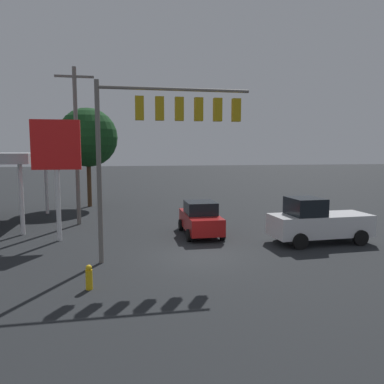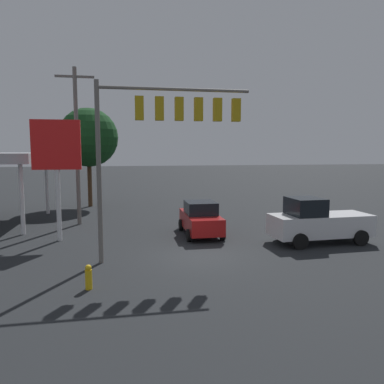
{
  "view_description": "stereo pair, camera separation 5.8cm",
  "coord_description": "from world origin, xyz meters",
  "px_view_note": "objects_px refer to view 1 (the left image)",
  "views": [
    {
      "loc": [
        3.46,
        16.32,
        4.83
      ],
      "look_at": [
        0.0,
        -2.0,
        2.74
      ],
      "focal_mm": 35.0,
      "sensor_mm": 36.0,
      "label": 1
    },
    {
      "loc": [
        3.4,
        16.33,
        4.83
      ],
      "look_at": [
        0.0,
        -2.0,
        2.74
      ],
      "focal_mm": 35.0,
      "sensor_mm": 36.0,
      "label": 2
    }
  ],
  "objects_px": {
    "price_sign": "(56,152)",
    "pickup_parked": "(317,222)",
    "fire_hydrant": "(89,277)",
    "traffic_signal_assembly": "(165,123)",
    "sedan_waiting": "(200,218)",
    "utility_pole": "(77,143)",
    "street_tree": "(88,138)"
  },
  "relations": [
    {
      "from": "utility_pole",
      "to": "fire_hydrant",
      "type": "distance_m",
      "value": 13.09
    },
    {
      "from": "price_sign",
      "to": "fire_hydrant",
      "type": "bearing_deg",
      "value": 105.8
    },
    {
      "from": "street_tree",
      "to": "utility_pole",
      "type": "bearing_deg",
      "value": 89.65
    },
    {
      "from": "price_sign",
      "to": "sedan_waiting",
      "type": "xyz_separation_m",
      "value": [
        -7.72,
        0.05,
        -3.81
      ]
    },
    {
      "from": "utility_pole",
      "to": "pickup_parked",
      "type": "xyz_separation_m",
      "value": [
        -12.8,
        7.42,
        -4.19
      ]
    },
    {
      "from": "sedan_waiting",
      "to": "price_sign",
      "type": "bearing_deg",
      "value": -90.04
    },
    {
      "from": "price_sign",
      "to": "fire_hydrant",
      "type": "height_order",
      "value": "price_sign"
    },
    {
      "from": "street_tree",
      "to": "fire_hydrant",
      "type": "distance_m",
      "value": 20.79
    },
    {
      "from": "price_sign",
      "to": "sedan_waiting",
      "type": "distance_m",
      "value": 8.61
    },
    {
      "from": "pickup_parked",
      "to": "price_sign",
      "type": "bearing_deg",
      "value": -14.69
    },
    {
      "from": "pickup_parked",
      "to": "sedan_waiting",
      "type": "relative_size",
      "value": 1.19
    },
    {
      "from": "pickup_parked",
      "to": "traffic_signal_assembly",
      "type": "bearing_deg",
      "value": 8.29
    },
    {
      "from": "traffic_signal_assembly",
      "to": "price_sign",
      "type": "relative_size",
      "value": 1.2
    },
    {
      "from": "traffic_signal_assembly",
      "to": "price_sign",
      "type": "distance_m",
      "value": 6.99
    },
    {
      "from": "utility_pole",
      "to": "street_tree",
      "type": "bearing_deg",
      "value": -90.35
    },
    {
      "from": "price_sign",
      "to": "pickup_parked",
      "type": "bearing_deg",
      "value": 167.37
    },
    {
      "from": "price_sign",
      "to": "street_tree",
      "type": "height_order",
      "value": "street_tree"
    },
    {
      "from": "utility_pole",
      "to": "price_sign",
      "type": "xyz_separation_m",
      "value": [
        0.54,
        4.43,
        -0.55
      ]
    },
    {
      "from": "fire_hydrant",
      "to": "traffic_signal_assembly",
      "type": "bearing_deg",
      "value": -134.46
    },
    {
      "from": "pickup_parked",
      "to": "sedan_waiting",
      "type": "height_order",
      "value": "pickup_parked"
    },
    {
      "from": "sedan_waiting",
      "to": "fire_hydrant",
      "type": "relative_size",
      "value": 5.01
    },
    {
      "from": "utility_pole",
      "to": "sedan_waiting",
      "type": "relative_size",
      "value": 2.28
    },
    {
      "from": "traffic_signal_assembly",
      "to": "fire_hydrant",
      "type": "bearing_deg",
      "value": 45.54
    },
    {
      "from": "traffic_signal_assembly",
      "to": "sedan_waiting",
      "type": "height_order",
      "value": "traffic_signal_assembly"
    },
    {
      "from": "sedan_waiting",
      "to": "street_tree",
      "type": "bearing_deg",
      "value": -149.87
    },
    {
      "from": "sedan_waiting",
      "to": "pickup_parked",
      "type": "bearing_deg",
      "value": 62.75
    },
    {
      "from": "traffic_signal_assembly",
      "to": "fire_hydrant",
      "type": "distance_m",
      "value": 7.08
    },
    {
      "from": "utility_pole",
      "to": "price_sign",
      "type": "height_order",
      "value": "utility_pole"
    },
    {
      "from": "traffic_signal_assembly",
      "to": "price_sign",
      "type": "bearing_deg",
      "value": -40.51
    },
    {
      "from": "pickup_parked",
      "to": "fire_hydrant",
      "type": "relative_size",
      "value": 5.99
    },
    {
      "from": "utility_pole",
      "to": "fire_hydrant",
      "type": "relative_size",
      "value": 11.4
    },
    {
      "from": "utility_pole",
      "to": "fire_hydrant",
      "type": "xyz_separation_m",
      "value": [
        -1.61,
        12.05,
        -4.87
      ]
    }
  ]
}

